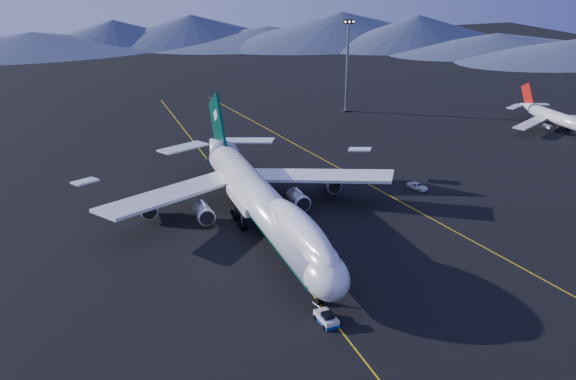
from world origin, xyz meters
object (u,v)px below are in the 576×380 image
object	(u,v)px
pushback_tug	(326,319)
service_van	(418,186)
boeing_747	(263,203)
floodlight_mast	(347,66)
second_jet	(565,120)

from	to	relation	value
pushback_tug	service_van	world-z (taller)	pushback_tug
boeing_747	floodlight_mast	bearing A→B (deg)	55.66
second_jet	boeing_747	bearing A→B (deg)	174.46
floodlight_mast	second_jet	bearing A→B (deg)	-41.57
boeing_747	floodlight_mast	size ratio (longest dim) A/B	2.59
service_van	second_jet	bearing A→B (deg)	3.28
second_jet	service_van	size ratio (longest dim) A/B	7.63
pushback_tug	second_jet	bearing A→B (deg)	29.03
boeing_747	pushback_tug	size ratio (longest dim) A/B	16.45
pushback_tug	second_jet	xyz separation A→B (m)	(100.06, 65.28, 2.66)
boeing_747	floodlight_mast	xyz separation A→B (m)	(51.72, 75.69, 8.36)
pushback_tug	service_van	bearing A→B (deg)	42.18
second_jet	floodlight_mast	xyz separation A→B (m)	(-47.24, 41.89, 10.93)
boeing_747	service_van	bearing A→B (deg)	13.55
pushback_tug	second_jet	size ratio (longest dim) A/B	0.12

